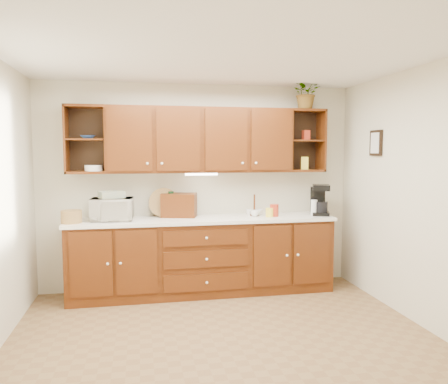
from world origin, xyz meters
name	(u,v)px	position (x,y,z in m)	size (l,w,h in m)	color
floor	(226,341)	(0.00, 0.00, 0.00)	(4.00, 4.00, 0.00)	brown
ceiling	(226,53)	(0.00, 0.00, 2.60)	(4.00, 4.00, 0.00)	white
back_wall	(199,187)	(0.00, 1.75, 1.30)	(4.00, 4.00, 0.00)	beige
right_wall	(425,197)	(2.00, 0.00, 1.30)	(3.50, 3.50, 0.00)	beige
base_cabinets	(203,257)	(0.00, 1.45, 0.45)	(3.20, 0.60, 0.90)	#3D1906
countertop	(203,219)	(0.00, 1.44, 0.92)	(3.24, 0.64, 0.04)	white
upper_cabinets	(201,140)	(0.01, 1.59, 1.89)	(3.20, 0.33, 0.80)	#3D1906
undercabinet_light	(201,174)	(0.00, 1.53, 1.47)	(0.40, 0.05, 0.03)	white
framed_picture	(376,143)	(1.98, 0.90, 1.85)	(0.03, 0.24, 0.30)	black
wicker_basket	(71,217)	(-1.52, 1.34, 1.01)	(0.23, 0.23, 0.14)	#A47944
microwave	(112,209)	(-1.08, 1.45, 1.07)	(0.48, 0.32, 0.26)	silver
towel_stack	(112,195)	(-1.08, 1.45, 1.25)	(0.27, 0.20, 0.08)	#D4BF63
wine_bottle	(171,204)	(-0.37, 1.61, 1.10)	(0.07, 0.07, 0.32)	black
woven_tray	(164,216)	(-0.46, 1.61, 0.95)	(0.36, 0.36, 0.02)	#A47944
bread_box	(179,205)	(-0.27, 1.58, 1.09)	(0.42, 0.26, 0.29)	#3D1906
mug_tree	(254,212)	(0.67, 1.51, 0.98)	(0.25, 0.24, 0.27)	#3D1906
canister_red	(274,210)	(0.90, 1.39, 1.02)	(0.11, 0.11, 0.15)	#AA2E18
canister_white	(314,207)	(1.43, 1.39, 1.04)	(0.08, 0.08, 0.20)	white
canister_yellow	(269,212)	(0.83, 1.36, 0.99)	(0.09, 0.09, 0.11)	yellow
coffee_maker	(320,200)	(1.52, 1.42, 1.13)	(0.29, 0.33, 0.39)	black
bowl_stack	(88,137)	(-1.34, 1.55, 1.92)	(0.16, 0.16, 0.04)	navy
plate_stack	(94,168)	(-1.29, 1.56, 1.56)	(0.21, 0.21, 0.07)	white
pantry_box_yellow	(305,163)	(1.36, 1.55, 1.60)	(0.09, 0.07, 0.16)	yellow
pantry_box_red	(306,135)	(1.38, 1.57, 1.96)	(0.08, 0.07, 0.12)	#AA2E18
potted_plant	(307,93)	(1.36, 1.53, 2.50)	(0.37, 0.32, 0.41)	#999999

